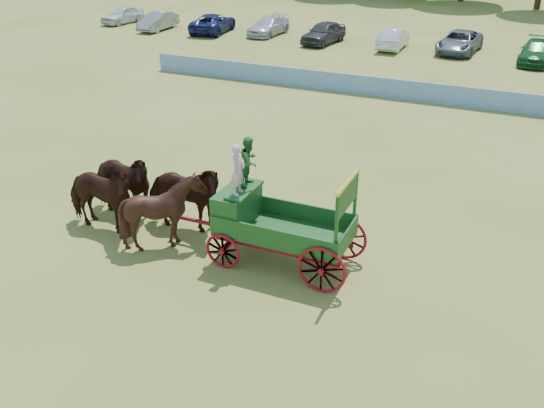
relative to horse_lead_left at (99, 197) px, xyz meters
The scene contains 8 objects.
ground 4.34m from the horse_lead_left, ahead, with size 160.00×160.00×0.00m, color olive.
horse_lead_left is the anchor object (origin of this frame).
horse_lead_right 1.10m from the horse_lead_left, 90.00° to the left, with size 1.26×2.76×2.33m, color #33150E.
horse_wheel_left 2.40m from the horse_lead_left, ahead, with size 1.89×2.12×2.34m, color #33150E.
horse_wheel_right 2.64m from the horse_lead_left, 24.62° to the left, with size 1.26×2.76×2.33m, color #33150E.
farm_dray 5.43m from the horse_lead_left, ahead, with size 6.00×2.00×3.62m.
sponsor_banner 18.41m from the horse_lead_left, 80.04° to the left, with size 26.00×0.08×1.05m, color #1C589A.
parked_cars 30.23m from the horse_lead_left, 90.97° to the left, with size 45.54×6.53×1.56m.
Camera 1 is at (7.80, -13.50, 9.53)m, focal length 40.00 mm.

